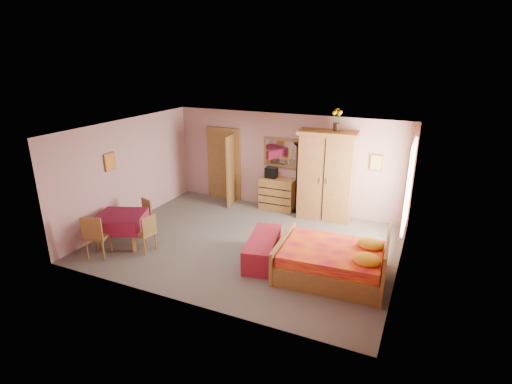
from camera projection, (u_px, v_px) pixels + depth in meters
The scene contains 23 objects.
floor at pixel (247, 243), 9.06m from camera, with size 6.50×6.50×0.00m, color #635D57.
ceiling at pixel (246, 129), 8.21m from camera, with size 6.50×6.50×0.00m, color brown.
wall_back at pixel (286, 162), 10.79m from camera, with size 6.50×0.10×2.60m, color tan.
wall_front at pixel (179, 234), 6.49m from camera, with size 6.50×0.10×2.60m, color tan.
wall_left at pixel (128, 172), 9.91m from camera, with size 0.10×5.00×2.60m, color tan.
wall_right at pixel (404, 212), 7.37m from camera, with size 0.10×5.00×2.60m, color tan.
doorway at pixel (224, 164), 11.59m from camera, with size 1.06×0.12×2.15m, color #9E6B35.
window at pixel (409, 186), 8.37m from camera, with size 0.08×1.40×1.95m, color white.
picture_left at pixel (110, 162), 9.25m from camera, with size 0.04×0.32×0.42m, color orange.
picture_back at pixel (376, 163), 9.76m from camera, with size 0.30×0.04×0.40m, color #D8BF59.
chest_of_drawers at pixel (277, 194), 10.92m from camera, with size 0.93×0.47×0.88m, color #AD7A3A.
wall_mirror at pixel (281, 153), 10.74m from camera, with size 1.01×0.05×0.80m, color silver.
stereo at pixel (271, 173), 10.80m from camera, with size 0.31×0.23×0.29m, color black.
floor_lamp at pixel (296, 178), 10.56m from camera, with size 0.24×0.24×1.90m, color black.
wardrobe at pixel (326, 176), 10.12m from camera, with size 1.46×0.75×2.29m, color #A96C39.
sunflower_vase at pixel (337, 120), 9.61m from camera, with size 0.22×0.22×0.55m, color yellow.
bed at pixel (332, 253), 7.60m from camera, with size 2.04×1.61×0.95m, color #B91230.
bench at pixel (263, 249), 8.26m from camera, with size 0.56×1.50×0.50m, color maroon.
dining_table at pixel (122, 230), 8.90m from camera, with size 0.98×0.98×0.72m, color maroon.
chair_south at pixel (98, 235), 8.34m from camera, with size 0.43×0.43×0.95m, color olive.
chair_north at pixel (141, 217), 9.43m from camera, with size 0.37×0.37×0.82m, color #A86938.
chair_west at pixel (98, 220), 9.20m from camera, with size 0.41×0.41×0.89m, color #A57938.
chair_east at pixel (144, 232), 8.61m from camera, with size 0.38×0.38×0.84m, color #AE723B.
Camera 1 is at (3.58, -7.36, 4.07)m, focal length 28.00 mm.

